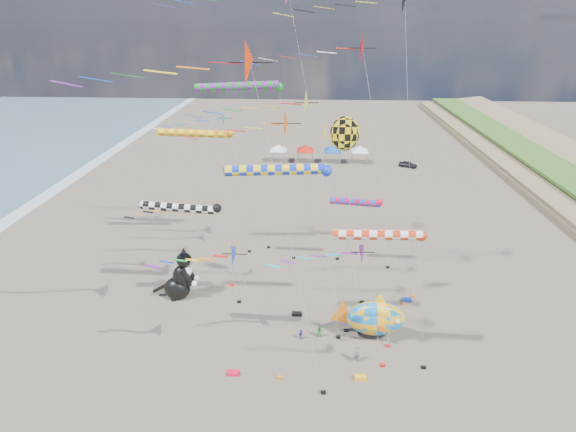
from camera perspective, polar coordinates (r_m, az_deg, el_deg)
The scene contains 27 objects.
delta_kite_0 at distance 48.54m, azimuth -8.63°, elevation 11.76°, with size 11.08×1.78×16.11m.
delta_kite_1 at distance 31.46m, azimuth 7.93°, elevation -5.01°, with size 8.43×1.88×10.99m.
delta_kite_2 at distance 36.50m, azimuth 1.77°, elevation 13.76°, with size 13.78×2.12×19.79m.
delta_kite_3 at distance 37.65m, azimuth 12.84°, elevation 25.14°, with size 13.05×2.55×27.51m.
delta_kite_4 at distance 43.12m, azimuth -12.91°, elevation 0.97°, with size 8.55×1.68×9.65m.
delta_kite_6 at distance 24.90m, azimuth -6.58°, elevation 18.24°, with size 14.73×2.62×23.99m.
delta_kite_7 at distance 36.02m, azimuth 8.98°, elevation 19.83°, with size 13.60×2.34×23.88m.
delta_kite_8 at distance 29.97m, azimuth -7.89°, elevation -4.86°, with size 8.47×1.88×11.75m.
delta_kite_9 at distance 32.40m, azimuth -0.29°, elevation 11.20°, with size 11.95×2.38×19.12m.
windsock_0 at distance 30.93m, azimuth 11.90°, elevation -2.49°, with size 7.63×0.74×11.75m.
windsock_1 at distance 32.33m, azimuth -0.88°, elevation 5.78°, with size 9.05×0.84×15.21m.
windsock_2 at distance 48.11m, azimuth -11.33°, elevation 10.20°, with size 9.22×0.79×14.23m.
windsock_3 at distance 39.93m, azimuth -13.07°, elevation 0.99°, with size 8.29×0.82×10.12m.
windsock_4 at distance 45.06m, azimuth -5.92°, elevation 15.95°, with size 9.85×0.91×19.17m.
windsock_5 at distance 46.19m, azimuth 8.92°, elevation 1.69°, with size 6.71×0.74×7.98m.
angelfish_kite at distance 34.51m, azimuth 6.88°, elevation 10.12°, with size 3.74×3.02×18.13m.
cat_inflatable at distance 44.06m, azimuth -13.73°, elevation -7.15°, with size 3.80×1.90×5.13m, color black, non-canonical shape.
fish_inflatable at distance 38.66m, azimuth 10.97°, elevation -12.62°, with size 6.40×2.51×4.49m.
person_adult at distance 37.01m, azimuth 8.76°, elevation -16.88°, with size 0.57×0.37×1.56m, color slate.
child_green at distance 39.11m, azimuth 4.06°, elevation -14.48°, with size 0.53×0.42×1.10m, color #1C8523.
child_blue at distance 38.90m, azimuth 1.63°, elevation -14.77°, with size 0.57×0.24×0.98m, color #302CAE.
kite_bag_0 at distance 41.69m, azimuth 1.14°, elevation -12.33°, with size 0.90×0.44×0.30m, color black.
kite_bag_1 at distance 44.96m, azimuth 14.84°, elevation -10.25°, with size 0.90×0.44×0.30m, color #122CB8.
kite_bag_2 at distance 36.05m, azimuth 9.22°, elevation -19.60°, with size 0.90×0.44×0.30m, color #FCA515.
kite_bag_3 at distance 36.22m, azimuth -7.01°, elevation -19.18°, with size 0.90×0.44×0.30m, color red.
tent_row at distance 83.65m, azimuth 3.96°, elevation 8.85°, with size 19.20×4.20×3.80m.
parked_car at distance 84.29m, azimuth 14.99°, elevation 6.37°, with size 1.31×3.26×1.11m, color #26262D.
Camera 1 is at (0.03, -20.79, 24.79)m, focal length 28.00 mm.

